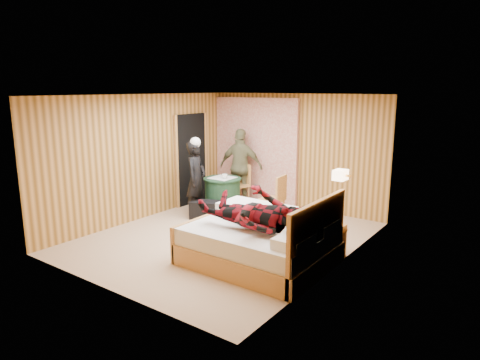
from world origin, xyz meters
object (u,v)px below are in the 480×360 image
Objects in this scene: chair_far at (241,181)px; man_at_table at (241,167)px; round_table at (223,194)px; duffel_bag at (207,210)px; bed at (261,242)px; woman_standing at (196,179)px; chair_near at (276,195)px; man_on_bed at (255,203)px; nightstand at (329,242)px; wall_lamp at (341,175)px.

man_at_table is at bearing 147.67° from chair_far.
duffel_bag is (0.12, -0.68, -0.18)m from round_table.
round_table is 0.71m from duffel_bag.
duffel_bag is at bearing 150.13° from bed.
woman_standing reaches higher than round_table.
man_at_table is (-1.39, 0.75, 0.31)m from chair_near.
man_on_bed is (0.89, -2.07, 0.45)m from chair_near.
woman_standing is (-0.22, -1.28, 0.24)m from chair_far.
bed is 2.46m from duffel_bag.
woman_standing is (-1.57, -0.57, 0.23)m from chair_near.
chair_near reaches higher than nightstand.
round_table is (-2.24, 1.90, 0.04)m from bed.
chair_far reaches higher than nightstand.
nightstand is at bearing 53.66° from man_on_bed.
duffel_bag is (-1.27, -0.62, -0.37)m from chair_near.
nightstand is 1.96m from chair_near.
bed reaches higher than round_table.
chair_near is at bearing 153.16° from wall_lamp.
round_table is at bearing 136.87° from man_on_bed.
man_on_bed reaches higher than wall_lamp.
chair_far is 0.59× the size of woman_standing.
duffel_bag is (-2.88, 0.46, -0.09)m from nightstand.
chair_near is at bearing 146.35° from nightstand.
nightstand is at bearing 133.44° from man_at_table.
man_at_table is at bearing 128.92° from man_on_bed.
bed reaches higher than nightstand.
nightstand is 0.31× the size of man_at_table.
chair_far reaches higher than round_table.
man_on_bed reaches higher than duffel_bag.
man_at_table is (0.00, 0.69, 0.50)m from round_table.
round_table is 0.46× the size of man_on_bed.
man_on_bed is at bearing 113.60° from man_at_table.
bed is 1.21× the size of man_at_table.
chair_near is at bearing 114.98° from bed.
man_on_bed is (2.27, -2.81, 0.14)m from man_at_table.
round_table reaches higher than nightstand.
duffel_bag is 0.36× the size of man_on_bed.
wall_lamp is 3.14m from duffel_bag.
man_on_bed is (-0.77, -1.23, -0.30)m from wall_lamp.
nightstand is at bearing -31.35° from duffel_bag.
chair_far is (-3.02, 1.55, -0.76)m from wall_lamp.
man_on_bed reaches higher than woman_standing.
chair_near is (-1.66, 0.84, -0.75)m from wall_lamp.
wall_lamp reaches higher than bed.
man_on_bed is (2.46, -1.49, 0.21)m from woman_standing.
woman_standing is at bearing 175.32° from wall_lamp.
chair_far is 0.53× the size of man_on_bed.
bed is at bearing 115.64° from man_at_table.
round_table is 0.86× the size of chair_near.
man_on_bed is (2.15, -1.45, 0.82)m from duffel_bag.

